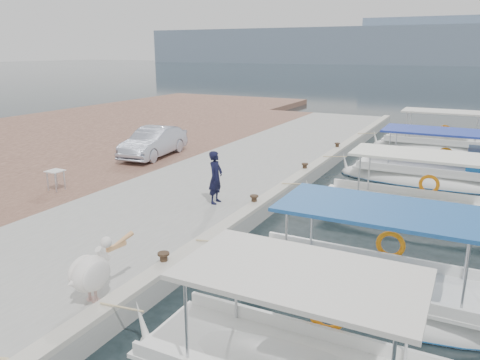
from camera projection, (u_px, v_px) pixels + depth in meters
name	position (u px, v px, depth m)	size (l,w,h in m)	color
ground	(243.00, 237.00, 13.98)	(400.00, 400.00, 0.00)	black
concrete_quay	(232.00, 178.00, 19.52)	(6.00, 40.00, 0.50)	gray
quay_curb	(295.00, 178.00, 18.23)	(0.44, 40.00, 0.12)	#B0AC9D
cobblestone_strip	(137.00, 165.00, 21.69)	(4.00, 40.00, 0.50)	brown
fishing_caique_b	(365.00, 297.00, 10.34)	(6.96, 2.34, 2.83)	silver
fishing_caique_c	(414.00, 216.00, 15.34)	(7.53, 2.15, 2.83)	silver
fishing_caique_d	(436.00, 179.00, 19.57)	(7.87, 2.41, 2.83)	silver
fishing_caique_e	(436.00, 149.00, 25.79)	(6.89, 2.24, 2.83)	silver
mooring_bollards	(254.00, 199.00, 15.24)	(0.28, 20.28, 0.33)	black
pelican	(92.00, 271.00, 9.28)	(0.67, 1.62, 1.25)	tan
fisherman	(216.00, 177.00, 15.28)	(0.64, 0.42, 1.75)	black
parked_car	(154.00, 142.00, 22.08)	(1.47, 4.21, 1.39)	#A7ADBF
folding_table	(56.00, 176.00, 16.78)	(0.55, 0.55, 0.73)	silver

